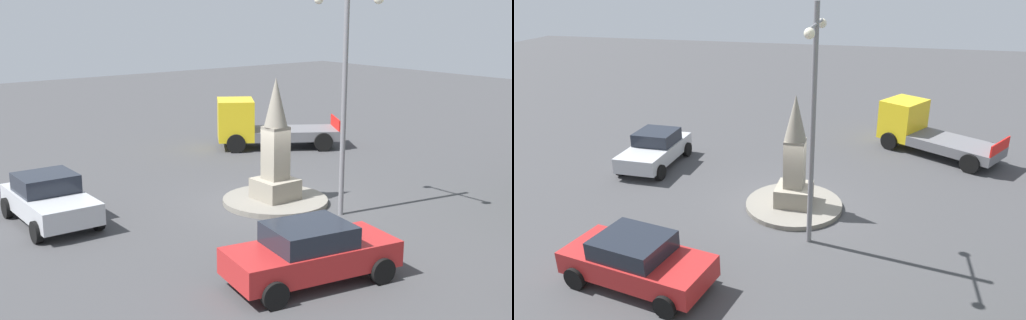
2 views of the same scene
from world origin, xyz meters
TOP-DOWN VIEW (x-y plane):
  - ground_plane at (0.00, 0.00)m, footprint 80.00×80.00m
  - traffic_island at (0.00, 0.00)m, footprint 3.50×3.50m
  - monument at (0.00, 0.00)m, footprint 1.26×1.26m
  - streetlamp at (2.18, 0.88)m, footprint 2.71×0.28m
  - car_silver_passing at (-2.60, -6.65)m, footprint 3.95×2.07m
  - car_red_parked_left at (5.39, -3.34)m, footprint 2.50×4.38m
  - truck_yellow_near_island at (-7.11, 4.89)m, footprint 4.63×5.67m

SIDE VIEW (x-z plane):
  - ground_plane at x=0.00m, z-range 0.00..0.00m
  - traffic_island at x=0.00m, z-range 0.00..0.17m
  - car_silver_passing at x=-2.60m, z-range 0.01..1.50m
  - car_red_parked_left at x=5.39m, z-range 0.02..1.49m
  - truck_yellow_near_island at x=-7.11m, z-range -0.10..2.15m
  - monument at x=0.00m, z-range -0.19..3.83m
  - streetlamp at x=2.18m, z-range 0.72..8.01m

